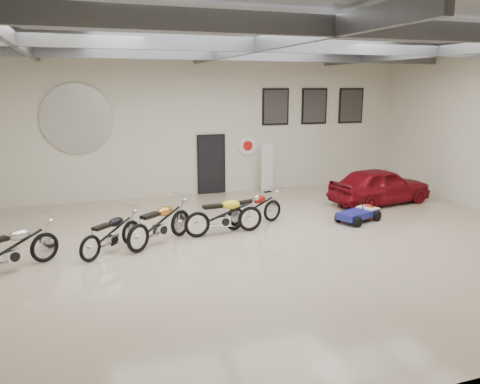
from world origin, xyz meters
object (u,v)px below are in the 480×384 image
object	(u,v)px
motorcycle_silver	(11,247)
motorcycle_yellow	(224,214)
motorcycle_gold	(160,222)
vintage_car	(380,186)
go_kart	(361,211)
banner_stand	(267,168)
motorcycle_black	(111,233)
motorcycle_red	(254,208)

from	to	relation	value
motorcycle_silver	motorcycle_yellow	xyz separation A→B (m)	(4.98, 1.05, 0.01)
motorcycle_gold	vintage_car	bearing A→B (deg)	-24.67
motorcycle_gold	go_kart	size ratio (longest dim) A/B	1.28
banner_stand	vintage_car	world-z (taller)	banner_stand
motorcycle_silver	motorcycle_black	distance (m)	2.13
banner_stand	vintage_car	size ratio (longest dim) A/B	0.51
banner_stand	motorcycle_silver	world-z (taller)	banner_stand
vintage_car	motorcycle_red	bearing A→B (deg)	93.76
motorcycle_silver	banner_stand	bearing A→B (deg)	0.17
motorcycle_black	motorcycle_yellow	world-z (taller)	motorcycle_yellow
motorcycle_black	banner_stand	bearing A→B (deg)	-2.69
motorcycle_yellow	vintage_car	world-z (taller)	vintage_car
motorcycle_yellow	vintage_car	size ratio (longest dim) A/B	0.59
motorcycle_red	motorcycle_gold	bearing A→B (deg)	174.70
motorcycle_silver	vintage_car	xyz separation A→B (m)	(10.88, 2.59, 0.07)
motorcycle_gold	banner_stand	bearing A→B (deg)	6.66
motorcycle_red	motorcycle_yellow	bearing A→B (deg)	-174.46
motorcycle_silver	go_kart	size ratio (longest dim) A/B	1.24
go_kart	motorcycle_silver	bearing A→B (deg)	164.27
banner_stand	motorcycle_black	bearing A→B (deg)	-153.79
motorcycle_silver	motorcycle_black	bearing A→B (deg)	-19.24
motorcycle_silver	go_kart	bearing A→B (deg)	-27.94
go_kart	motorcycle_yellow	bearing A→B (deg)	157.26
banner_stand	motorcycle_gold	distance (m)	6.59
banner_stand	vintage_car	xyz separation A→B (m)	(2.92, -2.83, -0.30)
banner_stand	motorcycle_black	size ratio (longest dim) A/B	0.96
motorcycle_yellow	vintage_car	xyz separation A→B (m)	(5.90, 1.54, 0.06)
motorcycle_black	motorcycle_yellow	xyz separation A→B (m)	(2.92, 0.50, 0.06)
banner_stand	motorcycle_gold	size ratio (longest dim) A/B	0.84
motorcycle_red	vintage_car	world-z (taller)	vintage_car
motorcycle_red	go_kart	size ratio (longest dim) A/B	1.17
motorcycle_red	vintage_car	xyz separation A→B (m)	(4.87, 1.06, 0.10)
go_kart	banner_stand	bearing A→B (deg)	83.02
motorcycle_black	motorcycle_gold	world-z (taller)	motorcycle_gold
motorcycle_black	motorcycle_yellow	distance (m)	2.96
motorcycle_gold	vintage_car	distance (m)	7.83
motorcycle_gold	go_kart	xyz separation A→B (m)	(5.89, 0.17, -0.26)
motorcycle_red	go_kart	bearing A→B (deg)	-29.58
motorcycle_silver	motorcycle_red	distance (m)	6.20
banner_stand	motorcycle_black	xyz separation A→B (m)	(-5.89, -4.88, -0.42)
motorcycle_yellow	motorcycle_red	world-z (taller)	motorcycle_yellow
motorcycle_gold	motorcycle_red	world-z (taller)	motorcycle_gold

